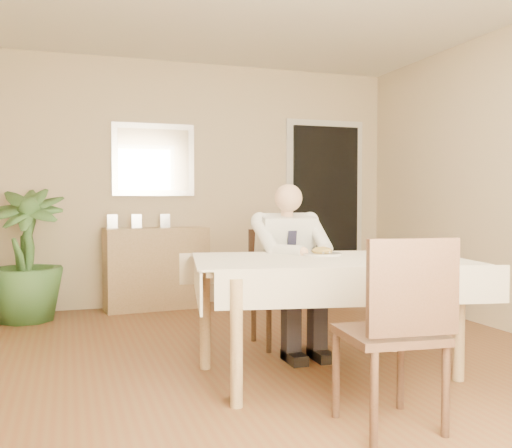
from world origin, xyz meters
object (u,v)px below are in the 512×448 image
object	(u,v)px
dining_table	(328,271)
potted_palm	(26,255)
chair_near	(399,323)
chair_far	(279,279)
seated_man	(293,259)
sideboard	(157,268)
coffee_mug	(420,250)

from	to	relation	value
dining_table	potted_palm	bearing A→B (deg)	139.94
potted_palm	chair_near	bearing A→B (deg)	-60.61
chair_far	seated_man	distance (m)	0.34
chair_far	seated_man	bearing A→B (deg)	-82.11
dining_table	potted_palm	distance (m)	3.07
dining_table	sideboard	bearing A→B (deg)	115.70
chair_far	potted_palm	xyz separation A→B (m)	(-1.95, 1.49, 0.12)
chair_far	coffee_mug	xyz separation A→B (m)	(0.59, -1.02, 0.30)
coffee_mug	potted_palm	distance (m)	3.58
sideboard	potted_palm	world-z (taller)	potted_palm
chair_near	seated_man	world-z (taller)	seated_man
potted_palm	coffee_mug	bearing A→B (deg)	-44.59
chair_far	sideboard	bearing A→B (deg)	120.21
chair_far	potted_palm	size ratio (longest dim) A/B	0.72
seated_man	potted_palm	bearing A→B (deg)	137.65
potted_palm	sideboard	bearing A→B (deg)	10.58
coffee_mug	chair_far	bearing A→B (deg)	120.24
seated_man	potted_palm	xyz separation A→B (m)	(-1.95, 1.78, -0.07)
dining_table	coffee_mug	bearing A→B (deg)	-2.41
chair_near	potted_palm	distance (m)	3.81
chair_far	coffee_mug	distance (m)	1.21
dining_table	chair_near	world-z (taller)	chair_near
dining_table	coffee_mug	world-z (taller)	coffee_mug
chair_near	seated_man	distance (m)	1.55
chair_near	seated_man	bearing A→B (deg)	92.31
chair_near	sideboard	xyz separation A→B (m)	(-0.63, 3.55, -0.12)
dining_table	chair_far	world-z (taller)	chair_far
chair_far	coffee_mug	size ratio (longest dim) A/B	7.13
dining_table	sideboard	distance (m)	2.71
sideboard	chair_far	bearing A→B (deg)	-72.67
seated_man	chair_near	bearing A→B (deg)	-93.00
dining_table	chair_far	distance (m)	0.90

